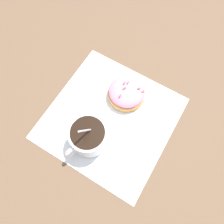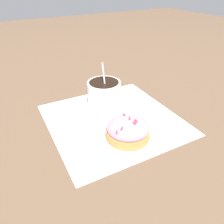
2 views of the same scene
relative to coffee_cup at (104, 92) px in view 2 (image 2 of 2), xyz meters
The scene contains 4 objects.
ground_plane 0.08m from the coffee_cup, 168.96° to the left, with size 3.00×3.00×0.00m, color brown.
paper_napkin 0.08m from the coffee_cup, 168.96° to the left, with size 0.30×0.30×0.00m.
coffee_cup is the anchor object (origin of this frame).
frosted_pastry 0.15m from the coffee_cup, behind, with size 0.09×0.09×0.04m.
Camera 2 is at (-0.37, 0.21, 0.29)m, focal length 35.00 mm.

